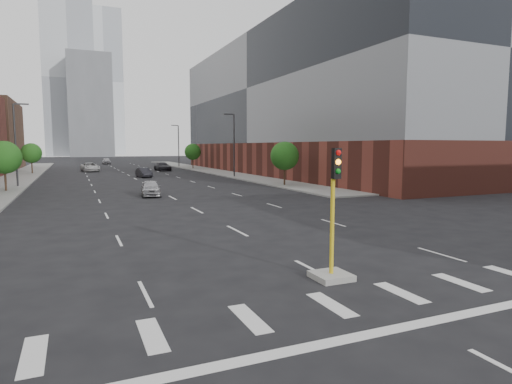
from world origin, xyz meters
TOP-DOWN VIEW (x-y plane):
  - sidewalk_left_far at (-15.00, 74.00)m, footprint 5.00×92.00m
  - sidewalk_right_far at (15.00, 74.00)m, footprint 5.00×92.00m
  - building_right_main at (29.50, 60.00)m, footprint 24.00×70.00m
  - tower_left at (-8.00, 220.00)m, footprint 22.00×22.00m
  - tower_right at (10.00, 260.00)m, footprint 20.00×20.00m
  - tower_mid at (0.00, 200.00)m, footprint 18.00×18.00m
  - median_traffic_signal at (0.00, 8.97)m, footprint 1.20×1.20m
  - streetlight_right_a at (13.41, 55.00)m, footprint 1.60×0.22m
  - streetlight_right_b at (13.41, 90.00)m, footprint 1.60×0.22m
  - streetlight_left at (-13.41, 50.00)m, footprint 1.60×0.22m
  - tree_left_near at (-14.00, 45.00)m, footprint 3.20×3.20m
  - tree_left_far at (-14.00, 75.00)m, footprint 3.20×3.20m
  - tree_right_near at (14.00, 40.00)m, footprint 3.20×3.20m
  - tree_right_far at (14.00, 80.00)m, footprint 3.20×3.20m
  - car_near_left at (-1.50, 36.10)m, footprint 2.20×4.39m
  - car_mid_right at (1.51, 60.32)m, footprint 1.97×4.37m
  - car_far_left at (-5.07, 78.68)m, footprint 3.36×6.00m
  - car_deep_right at (7.26, 76.24)m, footprint 2.62×5.53m
  - car_distant at (-0.10, 111.72)m, footprint 1.90×4.72m

SIDE VIEW (x-z plane):
  - sidewalk_left_far at x=-15.00m, z-range 0.00..0.15m
  - sidewalk_right_far at x=15.00m, z-range 0.00..0.15m
  - car_mid_right at x=1.51m, z-range 0.00..1.39m
  - car_near_left at x=-1.50m, z-range 0.00..1.43m
  - car_deep_right at x=7.26m, z-range 0.00..1.56m
  - car_far_left at x=-5.07m, z-range 0.00..1.59m
  - car_distant at x=-0.10m, z-range 0.00..1.61m
  - median_traffic_signal at x=0.00m, z-range -1.23..3.17m
  - tree_left_near at x=-14.00m, z-range 0.97..5.82m
  - tree_left_far at x=-14.00m, z-range 0.97..5.82m
  - tree_right_near at x=14.00m, z-range 0.97..5.82m
  - tree_right_far at x=14.00m, z-range 0.97..5.82m
  - streetlight_right_a at x=13.41m, z-range 0.47..9.55m
  - streetlight_right_b at x=13.41m, z-range 0.47..9.55m
  - streetlight_left at x=-13.41m, z-range 0.47..9.55m
  - building_right_main at x=29.50m, z-range 0.00..22.00m
  - tower_mid at x=0.00m, z-range 0.00..44.00m
  - tower_left at x=-8.00m, z-range 0.00..70.00m
  - tower_right at x=10.00m, z-range 0.00..80.00m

